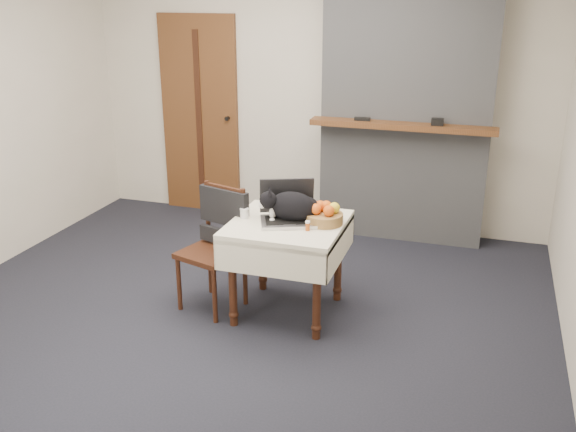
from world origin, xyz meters
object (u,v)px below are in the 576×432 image
at_px(cat, 294,207).
at_px(pill_bottle, 308,226).
at_px(door, 200,116).
at_px(fruit_basket, 324,215).
at_px(side_table, 287,237).
at_px(laptop, 288,211).
at_px(cream_jar, 244,213).
at_px(chair, 219,231).

bearing_deg(cat, pill_bottle, -64.46).
distance_m(door, fruit_basket, 2.61).
height_order(door, side_table, door).
bearing_deg(pill_bottle, laptop, 141.41).
distance_m(cream_jar, fruit_basket, 0.57).
bearing_deg(cat, side_table, -163.69).
height_order(door, pill_bottle, door).
xyz_separation_m(fruit_basket, chair, (-0.77, -0.06, -0.18)).
xyz_separation_m(pill_bottle, chair, (-0.70, 0.11, -0.16)).
bearing_deg(laptop, chair, 162.09).
relative_size(cat, fruit_basket, 1.97).
xyz_separation_m(cream_jar, chair, (-0.21, 0.01, -0.16)).
xyz_separation_m(side_table, chair, (-0.52, -0.01, -0.01)).
bearing_deg(cream_jar, laptop, 9.25).
bearing_deg(pill_bottle, fruit_basket, 67.33).
bearing_deg(cream_jar, cat, 6.86).
bearing_deg(chair, cat, 20.36).
xyz_separation_m(cat, pill_bottle, (0.14, -0.14, -0.07)).
bearing_deg(cat, laptop, 151.36).
xyz_separation_m(side_table, cream_jar, (-0.31, -0.02, 0.15)).
height_order(cat, cream_jar, cat).
distance_m(pill_bottle, fruit_basket, 0.19).
relative_size(fruit_basket, chair, 0.29).
distance_m(cream_jar, chair, 0.26).
relative_size(door, cream_jar, 27.77).
distance_m(side_table, laptop, 0.19).
height_order(cat, fruit_basket, cat).
bearing_deg(laptop, fruit_basket, -17.96).
relative_size(laptop, cream_jar, 6.62).
relative_size(door, side_table, 2.56).
distance_m(side_table, cat, 0.22).
distance_m(laptop, cream_jar, 0.31).
relative_size(door, chair, 2.21).
height_order(cream_jar, chair, chair).
bearing_deg(door, cat, -49.99).
xyz_separation_m(door, chair, (1.03, -1.93, -0.42)).
xyz_separation_m(laptop, pill_bottle, (0.19, -0.15, -0.04)).
bearing_deg(cream_jar, chair, 177.25).
distance_m(cream_jar, pill_bottle, 0.50).
height_order(side_table, cream_jar, cream_jar).
height_order(side_table, fruit_basket, fruit_basket).
bearing_deg(pill_bottle, chair, 171.06).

